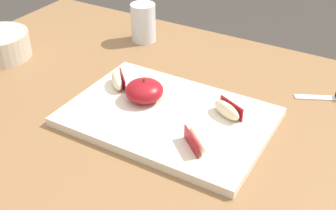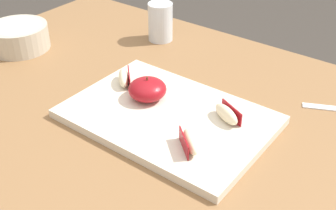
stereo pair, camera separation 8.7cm
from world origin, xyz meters
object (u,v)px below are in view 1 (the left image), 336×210
Objects in this scene: apple_wedge_back at (197,140)px; drinking_glass_water at (143,23)px; cutting_board at (168,117)px; apple_wedge_front at (227,110)px; apple_wedge_right at (118,81)px; apple_half_skin_up at (144,91)px.

apple_wedge_back is 0.64× the size of drinking_glass_water.
apple_wedge_front is (0.11, 0.05, 0.02)m from cutting_board.
drinking_glass_water is (-0.35, 0.37, 0.02)m from apple_wedge_back.
apple_wedge_back and apple_wedge_right have the same top height.
apple_half_skin_up is 1.21× the size of apple_wedge_back.
apple_wedge_right is (-0.25, 0.10, 0.00)m from apple_wedge_back.
apple_half_skin_up reaches higher than apple_wedge_right.
cutting_board is at bearing -49.97° from drinking_glass_water.
apple_wedge_right is at bearing -68.84° from drinking_glass_water.
drinking_glass_water is at bearing 133.80° from apple_wedge_back.
apple_half_skin_up is 0.18m from apple_wedge_front.
apple_half_skin_up is at bearing -170.12° from apple_wedge_front.
cutting_board is 0.12m from apple_wedge_back.
apple_wedge_back is 0.51m from drinking_glass_water.
apple_wedge_front is at bearing 9.88° from apple_half_skin_up.
apple_wedge_front is at bearing 85.89° from apple_wedge_back.
apple_half_skin_up is 1.24× the size of apple_wedge_right.
apple_wedge_back and apple_wedge_front have the same top height.
apple_wedge_right is at bearing -176.62° from apple_wedge_front.
apple_half_skin_up reaches higher than apple_wedge_front.
apple_wedge_front and apple_wedge_right have the same top height.
apple_wedge_right is (-0.15, 0.03, 0.02)m from cutting_board.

